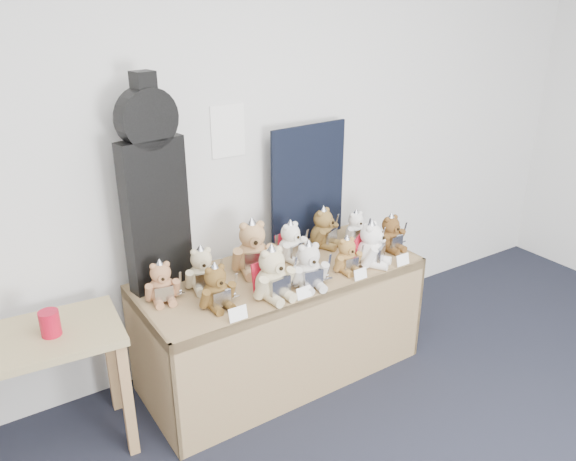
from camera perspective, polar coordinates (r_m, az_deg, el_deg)
room_shell at (r=3.25m, az=-6.10°, el=10.01°), size 6.00×6.00×6.00m
display_table at (r=3.24m, az=-0.09°, el=-6.98°), size 1.65×0.71×0.68m
side_table at (r=2.96m, az=-24.54°, el=-11.85°), size 0.86×0.53×0.69m
guitar_case at (r=2.95m, az=-13.50°, el=4.23°), size 0.36×0.17×1.13m
navy_board at (r=3.52m, az=2.08°, el=4.76°), size 0.56×0.06×0.74m
red_cup at (r=2.84m, az=-23.03°, el=-8.67°), size 0.09×0.09×0.12m
teddy_front_far_left at (r=2.85m, az=-7.28°, el=-5.84°), size 0.21×0.17×0.26m
teddy_front_left at (r=2.91m, az=-1.57°, el=-4.56°), size 0.26×0.23×0.32m
teddy_front_centre at (r=3.02m, az=2.14°, el=-3.76°), size 0.24×0.21×0.29m
teddy_front_right at (r=3.21m, az=6.02°, el=-2.60°), size 0.19×0.16×0.23m
teddy_front_far_right at (r=3.29m, az=8.47°, el=-1.55°), size 0.25×0.24×0.30m
teddy_front_end at (r=3.51m, az=10.40°, el=-0.38°), size 0.21×0.18×0.26m
teddy_back_left at (r=3.03m, az=-8.72°, el=-4.02°), size 0.22×0.19×0.27m
teddy_back_centre_left at (r=3.17m, az=-3.59°, el=-1.90°), size 0.28×0.26×0.35m
teddy_back_centre_right at (r=3.32m, az=0.31°, el=-1.28°), size 0.22×0.20×0.27m
teddy_back_right at (r=3.51m, az=3.67°, el=0.13°), size 0.24×0.22×0.28m
teddy_back_end at (r=3.61m, az=6.92°, el=0.28°), size 0.19×0.15×0.23m
teddy_back_far_left at (r=2.96m, az=-12.71°, el=-5.28°), size 0.20×0.18×0.25m
entry_card_a at (r=2.76m, az=-5.10°, el=-8.42°), size 0.10×0.02×0.07m
entry_card_b at (r=2.94m, az=1.63°, el=-6.34°), size 0.09×0.02×0.06m
entry_card_c at (r=3.15m, az=7.37°, el=-4.42°), size 0.09×0.02×0.06m
entry_card_d at (r=3.35m, az=11.59°, el=-2.93°), size 0.09×0.02×0.07m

